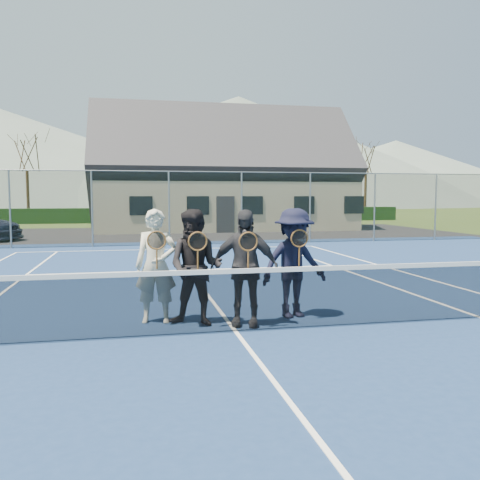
{
  "coord_description": "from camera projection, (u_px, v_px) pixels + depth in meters",
  "views": [
    {
      "loc": [
        -1.47,
        -7.17,
        2.03
      ],
      "look_at": [
        0.38,
        1.5,
        1.25
      ],
      "focal_mm": 38.0,
      "sensor_mm": 36.0,
      "label": 1
    }
  ],
  "objects": [
    {
      "name": "clubhouse",
      "position": [
        222.0,
        164.0,
        31.33
      ],
      "size": [
        15.6,
        8.2,
        7.7
      ],
      "color": "beige",
      "rests_on": "ground"
    },
    {
      "name": "court_surface",
      "position": [
        236.0,
        333.0,
        7.46
      ],
      "size": [
        30.0,
        30.0,
        0.02
      ],
      "primitive_type": "cube",
      "color": "navy",
      "rests_on": "ground"
    },
    {
      "name": "hedge_row",
      "position": [
        152.0,
        215.0,
        38.6
      ],
      "size": [
        40.0,
        1.2,
        1.1
      ],
      "primitive_type": "cube",
      "color": "black",
      "rests_on": "ground"
    },
    {
      "name": "perimeter_fence",
      "position": [
        169.0,
        208.0,
        20.49
      ],
      "size": [
        30.07,
        0.07,
        3.02
      ],
      "color": "slate",
      "rests_on": "ground"
    },
    {
      "name": "player_c",
      "position": [
        244.0,
        268.0,
        7.79
      ],
      "size": [
        1.14,
        0.75,
        1.8
      ],
      "color": "#27272C",
      "rests_on": "court_surface"
    },
    {
      "name": "hill_west",
      "position": [
        1.0,
        158.0,
        94.06
      ],
      "size": [
        110.0,
        110.0,
        18.0
      ],
      "primitive_type": "cone",
      "color": "#57695F",
      "rests_on": "ground"
    },
    {
      "name": "tarmac_carpark",
      "position": [
        82.0,
        235.0,
        26.12
      ],
      "size": [
        40.0,
        12.0,
        0.01
      ],
      "primitive_type": "cube",
      "color": "black",
      "rests_on": "ground"
    },
    {
      "name": "player_b",
      "position": [
        196.0,
        268.0,
        7.82
      ],
      "size": [
        1.08,
        0.98,
        1.8
      ],
      "color": "black",
      "rests_on": "court_surface"
    },
    {
      "name": "player_d",
      "position": [
        294.0,
        263.0,
        8.34
      ],
      "size": [
        1.27,
        0.89,
        1.8
      ],
      "color": "black",
      "rests_on": "court_surface"
    },
    {
      "name": "ground",
      "position": [
        161.0,
        234.0,
        26.95
      ],
      "size": [
        220.0,
        220.0,
        0.0
      ],
      "primitive_type": "plane",
      "color": "#354A1A",
      "rests_on": "ground"
    },
    {
      "name": "tree_b",
      "position": [
        26.0,
        144.0,
        37.25
      ],
      "size": [
        3.2,
        3.2,
        7.77
      ],
      "color": "#3A2615",
      "rests_on": "ground"
    },
    {
      "name": "tennis_net",
      "position": [
        236.0,
        298.0,
        7.42
      ],
      "size": [
        11.68,
        0.08,
        1.1
      ],
      "color": "slate",
      "rests_on": "ground"
    },
    {
      "name": "court_markings",
      "position": [
        236.0,
        332.0,
        7.46
      ],
      "size": [
        11.03,
        23.83,
        0.01
      ],
      "color": "white",
      "rests_on": "court_surface"
    },
    {
      "name": "hill_centre",
      "position": [
        239.0,
        151.0,
        103.22
      ],
      "size": [
        120.0,
        120.0,
        22.0
      ],
      "primitive_type": "cone",
      "color": "#596B5F",
      "rests_on": "ground"
    },
    {
      "name": "tree_c",
      "position": [
        176.0,
        147.0,
        39.53
      ],
      "size": [
        3.2,
        3.2,
        7.77
      ],
      "color": "#342313",
      "rests_on": "ground"
    },
    {
      "name": "player_a",
      "position": [
        156.0,
        266.0,
        7.99
      ],
      "size": [
        0.72,
        0.55,
        1.8
      ],
      "color": "beige",
      "rests_on": "court_surface"
    },
    {
      "name": "tree_d",
      "position": [
        299.0,
        150.0,
        41.6
      ],
      "size": [
        3.2,
        3.2,
        7.77
      ],
      "color": "#3C2415",
      "rests_on": "ground"
    },
    {
      "name": "hill_east",
      "position": [
        395.0,
        173.0,
        110.82
      ],
      "size": [
        90.0,
        90.0,
        14.0
      ],
      "primitive_type": "cone",
      "color": "slate",
      "rests_on": "ground"
    },
    {
      "name": "tree_e",
      "position": [
        366.0,
        151.0,
        42.85
      ],
      "size": [
        3.2,
        3.2,
        7.77
      ],
      "color": "#352413",
      "rests_on": "ground"
    }
  ]
}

